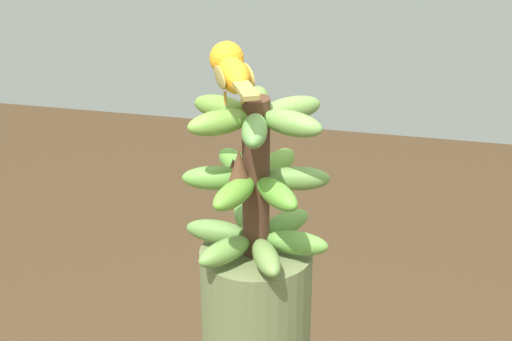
# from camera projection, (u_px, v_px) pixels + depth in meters

# --- Properties ---
(banana_bunch) EXTENTS (0.27, 0.26, 0.30)m
(banana_bunch) POSITION_uv_depth(u_px,v_px,m) (255.00, 178.00, 1.52)
(banana_bunch) COLOR #4C2D1E
(banana_bunch) RESTS_ON banana_tree
(perched_bird) EXTENTS (0.12, 0.21, 0.09)m
(perched_bird) POSITION_uv_depth(u_px,v_px,m) (231.00, 69.00, 1.43)
(perched_bird) COLOR #C68933
(perched_bird) RESTS_ON banana_bunch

